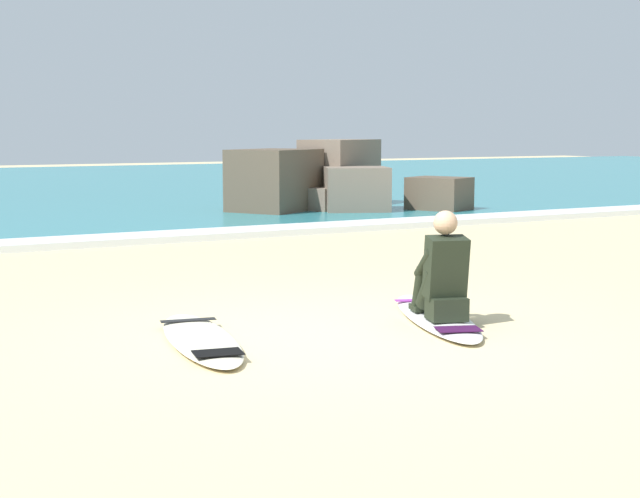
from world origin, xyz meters
name	(u,v)px	position (x,y,z in m)	size (l,w,h in m)	color
ground_plane	(337,335)	(0.00, 0.00, 0.00)	(80.00, 80.00, 0.00)	beige
breaking_foam	(100,241)	(0.00, 7.17, 0.06)	(80.00, 0.90, 0.11)	white
surfboard_main	(436,317)	(1.08, 0.08, 0.04)	(1.29, 2.29, 0.08)	white
surfer_seated	(443,277)	(0.99, -0.13, 0.44)	(0.52, 0.77, 0.95)	black
surfboard_spare_near	(201,339)	(-1.12, 0.26, 0.04)	(0.90, 2.15, 0.08)	#EFE5C6
rock_outcrop_distant	(326,185)	(5.56, 10.17, 0.57)	(4.73, 3.49, 1.50)	#756656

